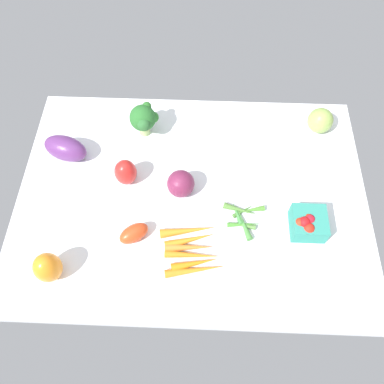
% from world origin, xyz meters
% --- Properties ---
extents(tablecloth, '(1.04, 0.76, 0.02)m').
position_xyz_m(tablecloth, '(0.00, 0.00, 0.01)').
color(tablecloth, white).
rests_on(tablecloth, ground).
extents(berry_basket, '(0.09, 0.09, 0.07)m').
position_xyz_m(berry_basket, '(-0.33, 0.10, 0.05)').
color(berry_basket, teal).
rests_on(berry_basket, tablecloth).
extents(carrot_bunch, '(0.19, 0.16, 0.03)m').
position_xyz_m(carrot_bunch, '(-0.01, 0.18, 0.03)').
color(carrot_bunch, orange).
rests_on(carrot_bunch, tablecloth).
extents(red_onion_center, '(0.08, 0.08, 0.08)m').
position_xyz_m(red_onion_center, '(0.03, -0.01, 0.06)').
color(red_onion_center, '#732446').
rests_on(red_onion_center, tablecloth).
extents(heirloom_tomato_green, '(0.08, 0.08, 0.08)m').
position_xyz_m(heirloom_tomato_green, '(-0.40, -0.27, 0.06)').
color(heirloom_tomato_green, '#90B352').
rests_on(heirloom_tomato_green, tablecloth).
extents(bell_pepper_orange, '(0.08, 0.08, 0.10)m').
position_xyz_m(bell_pepper_orange, '(0.36, 0.25, 0.07)').
color(bell_pepper_orange, orange).
rests_on(bell_pepper_orange, tablecloth).
extents(broccoli_head, '(0.09, 0.10, 0.11)m').
position_xyz_m(broccoli_head, '(0.16, -0.23, 0.09)').
color(broccoli_head, '#A5C376').
rests_on(broccoli_head, tablecloth).
extents(eggplant, '(0.16, 0.11, 0.08)m').
position_xyz_m(eggplant, '(0.40, -0.13, 0.06)').
color(eggplant, '#623173').
rests_on(eggplant, tablecloth).
extents(okra_pile, '(0.12, 0.12, 0.02)m').
position_xyz_m(okra_pile, '(-0.15, 0.07, 0.03)').
color(okra_pile, '#498A3E').
rests_on(okra_pile, tablecloth).
extents(roma_tomato, '(0.10, 0.09, 0.05)m').
position_xyz_m(roma_tomato, '(0.16, 0.14, 0.04)').
color(roma_tomato, '#DA441E').
rests_on(roma_tomato, tablecloth).
extents(bell_pepper_red, '(0.08, 0.08, 0.09)m').
position_xyz_m(bell_pepper_red, '(0.20, -0.05, 0.06)').
color(bell_pepper_red, red).
rests_on(bell_pepper_red, tablecloth).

